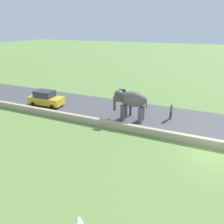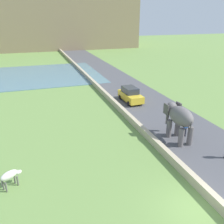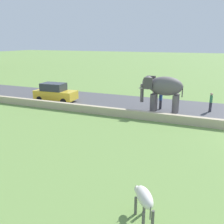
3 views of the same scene
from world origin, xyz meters
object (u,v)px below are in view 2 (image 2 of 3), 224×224
at_px(person_beside_elephant, 186,127).
at_px(cow_white, 10,176).
at_px(elephant, 179,118).
at_px(car_yellow, 130,95).

distance_m(person_beside_elephant, cow_white, 14.10).
bearing_deg(elephant, person_beside_elephant, 16.88).
xyz_separation_m(elephant, cow_white, (-12.92, -2.12, -1.20)).
bearing_deg(person_beside_elephant, cow_white, -170.13).
bearing_deg(person_beside_elephant, car_yellow, 95.55).
relative_size(elephant, car_yellow, 0.85).
bearing_deg(elephant, cow_white, -170.67).
xyz_separation_m(person_beside_elephant, cow_white, (-13.89, -2.42, -0.04)).
relative_size(elephant, person_beside_elephant, 2.13).
relative_size(elephant, cow_white, 2.62).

